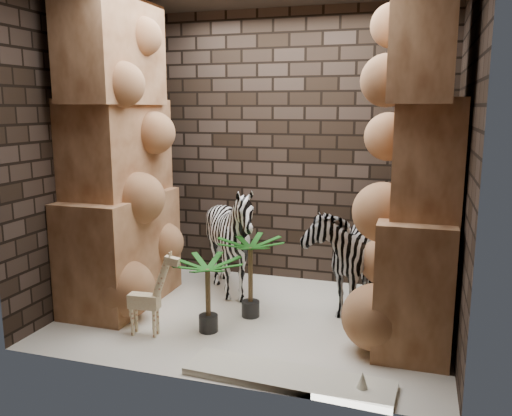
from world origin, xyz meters
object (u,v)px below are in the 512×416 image
(zebra_right, at_px, (345,246))
(giraffe_toy, at_px, (144,292))
(palm_back, at_px, (208,295))
(surfboard, at_px, (288,378))
(palm_front, at_px, (250,277))
(zebra_left, at_px, (231,246))

(zebra_right, height_order, giraffe_toy, zebra_right)
(palm_back, height_order, surfboard, palm_back)
(palm_front, relative_size, surfboard, 0.50)
(zebra_left, relative_size, palm_front, 1.56)
(giraffe_toy, bearing_deg, palm_back, 20.40)
(giraffe_toy, xyz_separation_m, palm_back, (0.50, 0.23, -0.06))
(zebra_right, distance_m, palm_back, 1.43)
(zebra_left, distance_m, surfboard, 1.88)
(surfboard, bearing_deg, zebra_right, 86.89)
(zebra_right, relative_size, palm_front, 1.63)
(zebra_left, bearing_deg, giraffe_toy, -101.99)
(giraffe_toy, bearing_deg, zebra_right, 32.07)
(palm_front, xyz_separation_m, surfboard, (0.63, -1.06, -0.36))
(zebra_left, height_order, palm_back, zebra_left)
(palm_front, distance_m, palm_back, 0.50)
(zebra_left, bearing_deg, surfboard, -49.66)
(giraffe_toy, xyz_separation_m, palm_front, (0.75, 0.67, -0.01))
(zebra_right, bearing_deg, surfboard, -93.09)
(zebra_right, relative_size, palm_back, 1.87)
(zebra_left, bearing_deg, palm_back, -75.95)
(palm_front, relative_size, palm_back, 1.15)
(giraffe_toy, height_order, palm_back, giraffe_toy)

